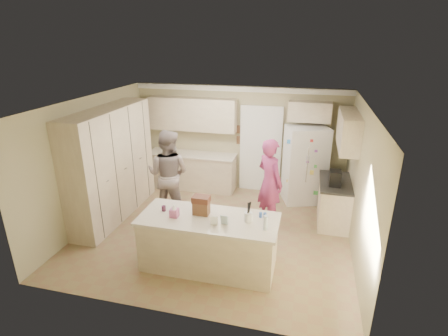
% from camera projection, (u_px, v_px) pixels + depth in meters
% --- Properties ---
extents(floor, '(5.20, 4.60, 0.02)m').
position_uv_depth(floor, '(215.00, 232.00, 7.05)').
color(floor, '#8B764F').
rests_on(floor, ground).
extents(ceiling, '(5.20, 4.60, 0.02)m').
position_uv_depth(ceiling, '(214.00, 102.00, 6.12)').
color(ceiling, white).
rests_on(ceiling, wall_back).
extents(wall_back, '(5.20, 0.02, 2.60)m').
position_uv_depth(wall_back, '(239.00, 139.00, 8.68)').
color(wall_back, tan).
rests_on(wall_back, ground).
extents(wall_front, '(5.20, 0.02, 2.60)m').
position_uv_depth(wall_front, '(167.00, 234.00, 4.49)').
color(wall_front, tan).
rests_on(wall_front, ground).
extents(wall_left, '(0.02, 4.60, 2.60)m').
position_uv_depth(wall_left, '(92.00, 160.00, 7.18)').
color(wall_left, tan).
rests_on(wall_left, ground).
extents(wall_right, '(0.02, 4.60, 2.60)m').
position_uv_depth(wall_right, '(361.00, 185.00, 6.00)').
color(wall_right, tan).
rests_on(wall_right, ground).
extents(crown_back, '(5.20, 0.08, 0.12)m').
position_uv_depth(crown_back, '(239.00, 89.00, 8.20)').
color(crown_back, white).
rests_on(crown_back, wall_back).
extents(pantry_bank, '(0.60, 2.60, 2.35)m').
position_uv_depth(pantry_bank, '(112.00, 164.00, 7.33)').
color(pantry_bank, beige).
rests_on(pantry_bank, floor).
extents(back_base_cab, '(2.20, 0.60, 0.88)m').
position_uv_depth(back_base_cab, '(192.00, 171.00, 8.97)').
color(back_base_cab, beige).
rests_on(back_base_cab, floor).
extents(back_countertop, '(2.24, 0.63, 0.04)m').
position_uv_depth(back_countertop, '(192.00, 154.00, 8.79)').
color(back_countertop, beige).
rests_on(back_countertop, back_base_cab).
extents(back_upper_cab, '(2.20, 0.35, 0.80)m').
position_uv_depth(back_upper_cab, '(192.00, 114.00, 8.56)').
color(back_upper_cab, beige).
rests_on(back_upper_cab, wall_back).
extents(doorway_opening, '(0.90, 0.06, 2.10)m').
position_uv_depth(doorway_opening, '(261.00, 150.00, 8.62)').
color(doorway_opening, black).
rests_on(doorway_opening, floor).
extents(doorway_casing, '(1.02, 0.03, 2.22)m').
position_uv_depth(doorway_casing, '(260.00, 151.00, 8.59)').
color(doorway_casing, white).
rests_on(doorway_casing, floor).
extents(wall_frame_upper, '(0.15, 0.02, 0.20)m').
position_uv_depth(wall_frame_upper, '(240.00, 129.00, 8.55)').
color(wall_frame_upper, brown).
rests_on(wall_frame_upper, wall_back).
extents(wall_frame_lower, '(0.15, 0.02, 0.20)m').
position_uv_depth(wall_frame_lower, '(240.00, 140.00, 8.65)').
color(wall_frame_lower, brown).
rests_on(wall_frame_lower, wall_back).
extents(refrigerator, '(1.08, 0.95, 1.80)m').
position_uv_depth(refrigerator, '(305.00, 165.00, 8.08)').
color(refrigerator, white).
rests_on(refrigerator, floor).
extents(fridge_seam, '(0.02, 0.02, 1.78)m').
position_uv_depth(fridge_seam, '(304.00, 170.00, 7.76)').
color(fridge_seam, gray).
rests_on(fridge_seam, refrigerator).
extents(fridge_dispenser, '(0.22, 0.03, 0.35)m').
position_uv_depth(fridge_dispenser, '(295.00, 159.00, 7.71)').
color(fridge_dispenser, black).
rests_on(fridge_dispenser, refrigerator).
extents(fridge_handle_l, '(0.02, 0.02, 0.85)m').
position_uv_depth(fridge_handle_l, '(303.00, 164.00, 7.70)').
color(fridge_handle_l, silver).
rests_on(fridge_handle_l, refrigerator).
extents(fridge_handle_r, '(0.02, 0.02, 0.85)m').
position_uv_depth(fridge_handle_r, '(307.00, 164.00, 7.68)').
color(fridge_handle_r, silver).
rests_on(fridge_handle_r, refrigerator).
extents(over_fridge_cab, '(0.95, 0.35, 0.45)m').
position_uv_depth(over_fridge_cab, '(310.00, 112.00, 7.86)').
color(over_fridge_cab, beige).
rests_on(over_fridge_cab, wall_back).
extents(right_base_cab, '(0.60, 1.20, 0.88)m').
position_uv_depth(right_base_cab, '(334.00, 203.00, 7.28)').
color(right_base_cab, beige).
rests_on(right_base_cab, floor).
extents(right_countertop, '(0.63, 1.24, 0.04)m').
position_uv_depth(right_countertop, '(336.00, 182.00, 7.12)').
color(right_countertop, '#2D2B28').
rests_on(right_countertop, right_base_cab).
extents(right_upper_cab, '(0.35, 1.50, 0.70)m').
position_uv_depth(right_upper_cab, '(348.00, 130.00, 6.90)').
color(right_upper_cab, beige).
rests_on(right_upper_cab, wall_right).
extents(coffee_maker, '(0.22, 0.28, 0.30)m').
position_uv_depth(coffee_maker, '(335.00, 178.00, 6.89)').
color(coffee_maker, black).
rests_on(coffee_maker, right_countertop).
extents(island_base, '(2.20, 0.90, 0.88)m').
position_uv_depth(island_base, '(209.00, 243.00, 5.85)').
color(island_base, beige).
rests_on(island_base, floor).
extents(island_top, '(2.28, 0.96, 0.05)m').
position_uv_depth(island_top, '(208.00, 219.00, 5.68)').
color(island_top, beige).
rests_on(island_top, island_base).
extents(utensil_crock, '(0.13, 0.13, 0.15)m').
position_uv_depth(utensil_crock, '(248.00, 217.00, 5.55)').
color(utensil_crock, white).
rests_on(utensil_crock, island_top).
extents(tissue_box, '(0.13, 0.13, 0.14)m').
position_uv_depth(tissue_box, '(174.00, 213.00, 5.68)').
color(tissue_box, '#C6609A').
rests_on(tissue_box, island_top).
extents(tissue_plume, '(0.08, 0.08, 0.08)m').
position_uv_depth(tissue_plume, '(174.00, 207.00, 5.65)').
color(tissue_plume, white).
rests_on(tissue_plume, tissue_box).
extents(dollhouse_body, '(0.26, 0.18, 0.22)m').
position_uv_depth(dollhouse_body, '(201.00, 208.00, 5.76)').
color(dollhouse_body, brown).
rests_on(dollhouse_body, island_top).
extents(dollhouse_roof, '(0.28, 0.20, 0.10)m').
position_uv_depth(dollhouse_roof, '(201.00, 199.00, 5.71)').
color(dollhouse_roof, '#592D1E').
rests_on(dollhouse_roof, dollhouse_body).
extents(jam_jar, '(0.07, 0.07, 0.09)m').
position_uv_depth(jam_jar, '(164.00, 208.00, 5.89)').
color(jam_jar, '#59263F').
rests_on(jam_jar, island_top).
extents(greeting_card_a, '(0.12, 0.06, 0.16)m').
position_uv_depth(greeting_card_a, '(214.00, 220.00, 5.43)').
color(greeting_card_a, white).
rests_on(greeting_card_a, island_top).
extents(greeting_card_b, '(0.12, 0.05, 0.16)m').
position_uv_depth(greeting_card_b, '(224.00, 220.00, 5.44)').
color(greeting_card_b, silver).
rests_on(greeting_card_b, island_top).
extents(water_bottle, '(0.07, 0.07, 0.24)m').
position_uv_depth(water_bottle, '(266.00, 223.00, 5.28)').
color(water_bottle, silver).
rests_on(water_bottle, island_top).
extents(shaker_salt, '(0.05, 0.05, 0.09)m').
position_uv_depth(shaker_salt, '(261.00, 215.00, 5.67)').
color(shaker_salt, '#375DB1').
rests_on(shaker_salt, island_top).
extents(shaker_pepper, '(0.05, 0.05, 0.09)m').
position_uv_depth(shaker_pepper, '(265.00, 215.00, 5.66)').
color(shaker_pepper, '#375DB1').
rests_on(shaker_pepper, island_top).
extents(teen_boy, '(0.95, 0.75, 1.93)m').
position_uv_depth(teen_boy, '(168.00, 174.00, 7.37)').
color(teen_boy, gray).
rests_on(teen_boy, floor).
extents(teen_girl, '(0.79, 0.78, 1.83)m').
position_uv_depth(teen_girl, '(270.00, 182.00, 7.08)').
color(teen_girl, '#BC3A9A').
rests_on(teen_girl, floor).
extents(fridge_magnets, '(0.76, 0.02, 1.44)m').
position_uv_depth(fridge_magnets, '(304.00, 170.00, 7.75)').
color(fridge_magnets, tan).
rests_on(fridge_magnets, refrigerator).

